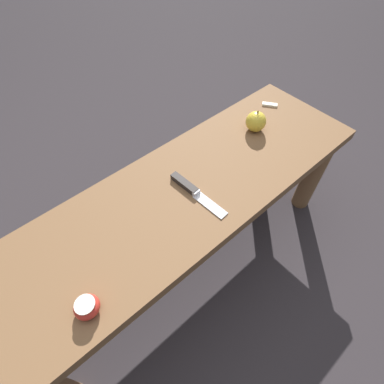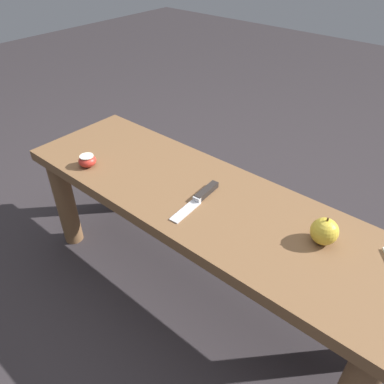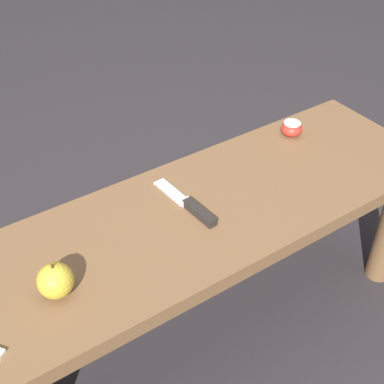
{
  "view_description": "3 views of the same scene",
  "coord_description": "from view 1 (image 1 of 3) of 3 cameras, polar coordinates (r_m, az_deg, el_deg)",
  "views": [
    {
      "loc": [
        0.38,
        0.47,
        1.22
      ],
      "look_at": [
        0.01,
        0.04,
        0.5
      ],
      "focal_mm": 28.0,
      "sensor_mm": 36.0,
      "label": 1
    },
    {
      "loc": [
        -0.61,
        0.75,
        1.2
      ],
      "look_at": [
        0.01,
        0.04,
        0.5
      ],
      "focal_mm": 35.0,
      "sensor_mm": 36.0,
      "label": 2
    },
    {
      "loc": [
        -0.57,
        -0.81,
        1.33
      ],
      "look_at": [
        0.01,
        0.04,
        0.5
      ],
      "focal_mm": 50.0,
      "sensor_mm": 36.0,
      "label": 3
    }
  ],
  "objects": [
    {
      "name": "knife",
      "position": [
        0.96,
        -0.28,
        0.64
      ],
      "size": [
        0.04,
        0.23,
        0.02
      ],
      "rotation": [
        0.0,
        0.0,
        1.64
      ],
      "color": "silver",
      "rests_on": "wooden_bench"
    },
    {
      "name": "apple_cut",
      "position": [
        0.81,
        -19.42,
        -19.93
      ],
      "size": [
        0.06,
        0.06,
        0.04
      ],
      "color": "red",
      "rests_on": "wooden_bench"
    },
    {
      "name": "wooden_bench",
      "position": [
        1.04,
        -1.23,
        -2.85
      ],
      "size": [
        1.36,
        0.42,
        0.47
      ],
      "color": "brown",
      "rests_on": "ground_plane"
    },
    {
      "name": "apple_whole",
      "position": [
        1.17,
        12.08,
        13.0
      ],
      "size": [
        0.08,
        0.08,
        0.09
      ],
      "color": "gold",
      "rests_on": "wooden_bench"
    },
    {
      "name": "ground_plane",
      "position": [
        1.36,
        -0.96,
        -11.95
      ],
      "size": [
        8.0,
        8.0,
        0.0
      ],
      "primitive_type": "plane",
      "color": "#2D282B"
    },
    {
      "name": "apple_slice_near_knife",
      "position": [
        1.33,
        14.59,
        15.83
      ],
      "size": [
        0.05,
        0.06,
        0.01
      ],
      "color": "white",
      "rests_on": "wooden_bench"
    }
  ]
}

